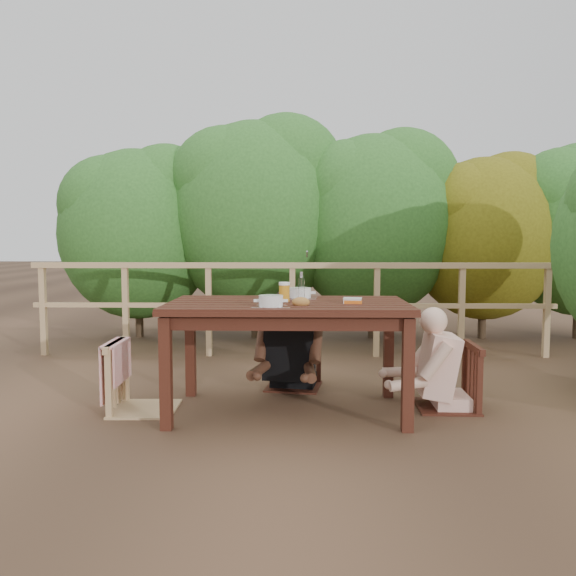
{
  "coord_description": "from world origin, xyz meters",
  "views": [
    {
      "loc": [
        0.1,
        -4.06,
        1.24
      ],
      "look_at": [
        0.0,
        0.05,
        0.9
      ],
      "focal_mm": 35.55,
      "sensor_mm": 36.0,
      "label": 1
    }
  ],
  "objects_px": {
    "diner_right": "(452,325)",
    "beer_glass": "(284,293)",
    "table": "(288,358)",
    "soup_near": "(271,302)",
    "chair_left": "(144,345)",
    "butter_tub": "(353,302)",
    "woman": "(294,311)",
    "soup_far": "(300,294)",
    "chair_right": "(447,348)",
    "chair_far": "(294,335)",
    "bread_roll": "(301,302)",
    "bottle": "(301,287)"
  },
  "relations": [
    {
      "from": "butter_tub",
      "to": "bread_roll",
      "type": "bearing_deg",
      "value": -151.05
    },
    {
      "from": "chair_right",
      "to": "butter_tub",
      "type": "relative_size",
      "value": 7.09
    },
    {
      "from": "chair_far",
      "to": "bottle",
      "type": "distance_m",
      "value": 0.72
    },
    {
      "from": "soup_near",
      "to": "beer_glass",
      "type": "height_order",
      "value": "beer_glass"
    },
    {
      "from": "woman",
      "to": "bread_roll",
      "type": "relative_size",
      "value": 10.72
    },
    {
      "from": "soup_near",
      "to": "chair_right",
      "type": "bearing_deg",
      "value": 18.25
    },
    {
      "from": "chair_right",
      "to": "bread_roll",
      "type": "bearing_deg",
      "value": -71.2
    },
    {
      "from": "woman",
      "to": "chair_right",
      "type": "bearing_deg",
      "value": 161.73
    },
    {
      "from": "soup_far",
      "to": "chair_right",
      "type": "bearing_deg",
      "value": -8.46
    },
    {
      "from": "chair_left",
      "to": "woman",
      "type": "distance_m",
      "value": 1.3
    },
    {
      "from": "table",
      "to": "chair_far",
      "type": "xyz_separation_m",
      "value": [
        0.03,
        0.69,
        0.05
      ]
    },
    {
      "from": "chair_far",
      "to": "soup_far",
      "type": "xyz_separation_m",
      "value": [
        0.06,
        -0.4,
        0.39
      ]
    },
    {
      "from": "chair_far",
      "to": "diner_right",
      "type": "xyz_separation_m",
      "value": [
        1.18,
        -0.56,
        0.17
      ]
    },
    {
      "from": "diner_right",
      "to": "beer_glass",
      "type": "relative_size",
      "value": 7.97
    },
    {
      "from": "woman",
      "to": "butter_tub",
      "type": "distance_m",
      "value": 0.92
    },
    {
      "from": "soup_near",
      "to": "bread_roll",
      "type": "distance_m",
      "value": 0.22
    },
    {
      "from": "table",
      "to": "chair_far",
      "type": "bearing_deg",
      "value": 87.42
    },
    {
      "from": "chair_right",
      "to": "soup_far",
      "type": "bearing_deg",
      "value": -97.12
    },
    {
      "from": "diner_right",
      "to": "soup_far",
      "type": "bearing_deg",
      "value": 83.1
    },
    {
      "from": "chair_far",
      "to": "bottle",
      "type": "height_order",
      "value": "bottle"
    },
    {
      "from": "chair_far",
      "to": "woman",
      "type": "height_order",
      "value": "woman"
    },
    {
      "from": "bread_roll",
      "to": "bottle",
      "type": "distance_m",
      "value": 0.35
    },
    {
      "from": "diner_right",
      "to": "bread_roll",
      "type": "distance_m",
      "value": 1.18
    },
    {
      "from": "soup_far",
      "to": "bread_roll",
      "type": "bearing_deg",
      "value": -89.42
    },
    {
      "from": "beer_glass",
      "to": "bottle",
      "type": "xyz_separation_m",
      "value": [
        0.12,
        0.11,
        0.03
      ]
    },
    {
      "from": "table",
      "to": "diner_right",
      "type": "distance_m",
      "value": 1.24
    },
    {
      "from": "beer_glass",
      "to": "soup_near",
      "type": "bearing_deg",
      "value": -103.93
    },
    {
      "from": "chair_right",
      "to": "woman",
      "type": "relative_size",
      "value": 0.69
    },
    {
      "from": "soup_far",
      "to": "beer_glass",
      "type": "distance_m",
      "value": 0.29
    },
    {
      "from": "bottle",
      "to": "chair_right",
      "type": "bearing_deg",
      "value": -0.27
    },
    {
      "from": "woman",
      "to": "table",
      "type": "bearing_deg",
      "value": 96.13
    },
    {
      "from": "chair_far",
      "to": "beer_glass",
      "type": "distance_m",
      "value": 0.79
    },
    {
      "from": "soup_far",
      "to": "bottle",
      "type": "bearing_deg",
      "value": -86.76
    },
    {
      "from": "soup_near",
      "to": "chair_left",
      "type": "bearing_deg",
      "value": 162.2
    },
    {
      "from": "soup_far",
      "to": "beer_glass",
      "type": "xyz_separation_m",
      "value": [
        -0.11,
        -0.26,
        0.03
      ]
    },
    {
      "from": "woman",
      "to": "soup_near",
      "type": "bearing_deg",
      "value": 90.87
    },
    {
      "from": "chair_far",
      "to": "chair_right",
      "type": "distance_m",
      "value": 1.28
    },
    {
      "from": "bread_roll",
      "to": "bottle",
      "type": "bearing_deg",
      "value": 89.37
    },
    {
      "from": "table",
      "to": "bottle",
      "type": "relative_size",
      "value": 7.58
    },
    {
      "from": "table",
      "to": "bottle",
      "type": "xyz_separation_m",
      "value": [
        0.1,
        0.14,
        0.51
      ]
    },
    {
      "from": "table",
      "to": "woman",
      "type": "distance_m",
      "value": 0.76
    },
    {
      "from": "table",
      "to": "soup_near",
      "type": "xyz_separation_m",
      "value": [
        -0.11,
        -0.29,
        0.44
      ]
    },
    {
      "from": "chair_right",
      "to": "woman",
      "type": "height_order",
      "value": "woman"
    },
    {
      "from": "soup_near",
      "to": "soup_far",
      "type": "xyz_separation_m",
      "value": [
        0.19,
        0.58,
        0.0
      ]
    },
    {
      "from": "table",
      "to": "butter_tub",
      "type": "xyz_separation_m",
      "value": [
        0.46,
        -0.08,
        0.42
      ]
    },
    {
      "from": "chair_right",
      "to": "chair_far",
      "type": "bearing_deg",
      "value": -114.77
    },
    {
      "from": "chair_left",
      "to": "diner_right",
      "type": "bearing_deg",
      "value": -88.39
    },
    {
      "from": "chair_left",
      "to": "butter_tub",
      "type": "xyz_separation_m",
      "value": [
        1.51,
        -0.09,
        0.34
      ]
    },
    {
      "from": "bread_roll",
      "to": "beer_glass",
      "type": "distance_m",
      "value": 0.27
    },
    {
      "from": "soup_far",
      "to": "butter_tub",
      "type": "relative_size",
      "value": 2.19
    }
  ]
}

